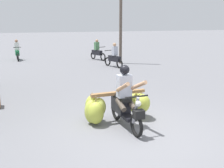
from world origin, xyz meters
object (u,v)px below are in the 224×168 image
Objects in this scene: motorbike_distant_ahead_left at (17,52)px; motorbike_distant_far_ahead at (97,52)px; utility_pole at (121,7)px; motorbike_distant_ahead_right at (114,57)px; motorbike_main_loaded at (120,105)px.

motorbike_distant_ahead_left is 1.05× the size of motorbike_distant_far_ahead.
motorbike_distant_ahead_left is 0.24× the size of utility_pole.
motorbike_distant_ahead_left is 1.04× the size of motorbike_distant_ahead_right.
motorbike_distant_ahead_right is 0.23× the size of utility_pole.
motorbike_distant_ahead_left is at bearing 100.42° from motorbike_main_loaded.
motorbike_distant_far_ahead is 3.60m from utility_pole.
motorbike_distant_ahead_right is 3.20m from motorbike_distant_far_ahead.
motorbike_distant_ahead_right is at bearing -88.75° from motorbike_distant_far_ahead.
utility_pole reaches higher than motorbike_distant_ahead_left.
motorbike_main_loaded is 11.69m from motorbike_distant_far_ahead.
motorbike_distant_ahead_right is 3.21m from utility_pole.
motorbike_distant_ahead_left and motorbike_distant_ahead_right have the same top height.
motorbike_main_loaded is 13.30m from motorbike_distant_ahead_left.
motorbike_distant_far_ahead is at bearing 76.34° from motorbike_main_loaded.
motorbike_distant_far_ahead is at bearing 115.06° from utility_pole.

